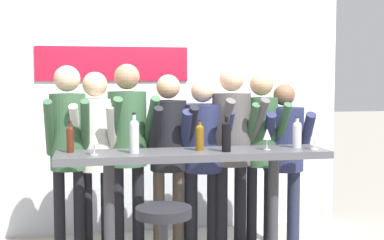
{
  "coord_description": "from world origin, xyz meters",
  "views": [
    {
      "loc": [
        -0.85,
        -4.29,
        1.66
      ],
      "look_at": [
        0.0,
        0.08,
        1.31
      ],
      "focal_mm": 50.0,
      "sensor_mm": 36.0,
      "label": 1
    }
  ],
  "objects_px": {
    "person_left": "(96,143)",
    "wine_bottle_0": "(226,135)",
    "person_center_left": "(128,138)",
    "person_far_right": "(261,139)",
    "wine_bottle_2": "(70,138)",
    "person_rightmost": "(284,148)",
    "wine_bottle_4": "(200,136)",
    "wine_glass_1": "(94,139)",
    "person_far_left": "(68,140)",
    "person_right": "(232,138)",
    "wine_bottle_1": "(134,135)",
    "wine_bottle_3": "(297,133)",
    "wine_glass_2": "(315,135)",
    "tasting_table": "(194,174)",
    "person_center": "(169,144)",
    "person_center_right": "(203,148)",
    "wine_glass_0": "(267,135)"
  },
  "relations": [
    {
      "from": "person_left",
      "to": "wine_bottle_4",
      "type": "xyz_separation_m",
      "value": [
        0.84,
        -0.57,
        0.1
      ]
    },
    {
      "from": "person_center",
      "to": "person_right",
      "type": "distance_m",
      "value": 0.59
    },
    {
      "from": "person_right",
      "to": "wine_bottle_1",
      "type": "relative_size",
      "value": 5.4
    },
    {
      "from": "person_center_left",
      "to": "wine_bottle_2",
      "type": "height_order",
      "value": "person_center_left"
    },
    {
      "from": "person_left",
      "to": "wine_bottle_0",
      "type": "height_order",
      "value": "person_left"
    },
    {
      "from": "wine_bottle_0",
      "to": "wine_bottle_1",
      "type": "bearing_deg",
      "value": 175.76
    },
    {
      "from": "person_right",
      "to": "wine_bottle_4",
      "type": "bearing_deg",
      "value": -142.05
    },
    {
      "from": "person_center_left",
      "to": "person_rightmost",
      "type": "xyz_separation_m",
      "value": [
        1.49,
        -0.03,
        -0.13
      ]
    },
    {
      "from": "person_center_right",
      "to": "wine_bottle_0",
      "type": "xyz_separation_m",
      "value": [
        0.06,
        -0.62,
        0.18
      ]
    },
    {
      "from": "person_rightmost",
      "to": "person_left",
      "type": "bearing_deg",
      "value": -173.4
    },
    {
      "from": "person_left",
      "to": "wine_bottle_2",
      "type": "height_order",
      "value": "person_left"
    },
    {
      "from": "wine_bottle_3",
      "to": "person_left",
      "type": "bearing_deg",
      "value": 161.98
    },
    {
      "from": "wine_glass_0",
      "to": "wine_bottle_0",
      "type": "bearing_deg",
      "value": -172.46
    },
    {
      "from": "person_right",
      "to": "wine_bottle_2",
      "type": "height_order",
      "value": "person_right"
    },
    {
      "from": "tasting_table",
      "to": "person_rightmost",
      "type": "distance_m",
      "value": 1.14
    },
    {
      "from": "wine_bottle_3",
      "to": "wine_glass_1",
      "type": "relative_size",
      "value": 1.53
    },
    {
      "from": "person_rightmost",
      "to": "wine_glass_1",
      "type": "bearing_deg",
      "value": -153.35
    },
    {
      "from": "person_center_left",
      "to": "wine_bottle_4",
      "type": "distance_m",
      "value": 0.79
    },
    {
      "from": "tasting_table",
      "to": "person_center_right",
      "type": "xyz_separation_m",
      "value": [
        0.19,
        0.53,
        0.14
      ]
    },
    {
      "from": "person_far_left",
      "to": "wine_glass_2",
      "type": "distance_m",
      "value": 2.13
    },
    {
      "from": "person_right",
      "to": "wine_bottle_3",
      "type": "distance_m",
      "value": 0.65
    },
    {
      "from": "wine_glass_1",
      "to": "wine_glass_2",
      "type": "height_order",
      "value": "same"
    },
    {
      "from": "wine_bottle_2",
      "to": "tasting_table",
      "type": "bearing_deg",
      "value": -5.35
    },
    {
      "from": "person_center_left",
      "to": "person_far_right",
      "type": "xyz_separation_m",
      "value": [
        1.26,
        -0.05,
        -0.04
      ]
    },
    {
      "from": "wine_glass_2",
      "to": "tasting_table",
      "type": "bearing_deg",
      "value": 173.97
    },
    {
      "from": "person_far_left",
      "to": "wine_bottle_3",
      "type": "distance_m",
      "value": 2.0
    },
    {
      "from": "wine_bottle_1",
      "to": "wine_bottle_2",
      "type": "xyz_separation_m",
      "value": [
        -0.51,
        0.13,
        -0.03
      ]
    },
    {
      "from": "person_center_left",
      "to": "person_center",
      "type": "xyz_separation_m",
      "value": [
        0.37,
        -0.06,
        -0.06
      ]
    },
    {
      "from": "person_left",
      "to": "wine_bottle_1",
      "type": "distance_m",
      "value": 0.7
    },
    {
      "from": "person_left",
      "to": "wine_bottle_0",
      "type": "relative_size",
      "value": 5.76
    },
    {
      "from": "person_left",
      "to": "person_rightmost",
      "type": "relative_size",
      "value": 1.07
    },
    {
      "from": "wine_bottle_1",
      "to": "wine_bottle_3",
      "type": "bearing_deg",
      "value": 2.63
    },
    {
      "from": "person_rightmost",
      "to": "wine_bottle_2",
      "type": "bearing_deg",
      "value": -159.57
    },
    {
      "from": "person_center_right",
      "to": "person_right",
      "type": "relative_size",
      "value": 0.93
    },
    {
      "from": "person_right",
      "to": "wine_glass_2",
      "type": "height_order",
      "value": "person_right"
    },
    {
      "from": "person_left",
      "to": "person_rightmost",
      "type": "height_order",
      "value": "person_left"
    },
    {
      "from": "person_left",
      "to": "person_far_right",
      "type": "distance_m",
      "value": 1.55
    },
    {
      "from": "wine_bottle_2",
      "to": "person_center_left",
      "type": "bearing_deg",
      "value": 44.1
    },
    {
      "from": "person_far_left",
      "to": "person_right",
      "type": "distance_m",
      "value": 1.49
    },
    {
      "from": "person_center_right",
      "to": "wine_bottle_0",
      "type": "bearing_deg",
      "value": -82.61
    },
    {
      "from": "person_left",
      "to": "wine_bottle_2",
      "type": "xyz_separation_m",
      "value": [
        -0.21,
        -0.49,
        0.1
      ]
    },
    {
      "from": "person_far_left",
      "to": "wine_bottle_3",
      "type": "bearing_deg",
      "value": -14.3
    },
    {
      "from": "person_rightmost",
      "to": "wine_bottle_4",
      "type": "relative_size",
      "value": 6.27
    },
    {
      "from": "person_center_right",
      "to": "wine_glass_2",
      "type": "height_order",
      "value": "person_center_right"
    },
    {
      "from": "person_center",
      "to": "person_left",
      "type": "bearing_deg",
      "value": 169.41
    },
    {
      "from": "person_far_right",
      "to": "wine_bottle_0",
      "type": "bearing_deg",
      "value": -128.62
    },
    {
      "from": "tasting_table",
      "to": "wine_bottle_1",
      "type": "distance_m",
      "value": 0.6
    },
    {
      "from": "person_far_left",
      "to": "person_left",
      "type": "relative_size",
      "value": 1.03
    },
    {
      "from": "wine_bottle_1",
      "to": "wine_glass_2",
      "type": "xyz_separation_m",
      "value": [
        1.51,
        -0.07,
        -0.02
      ]
    },
    {
      "from": "wine_glass_1",
      "to": "person_far_left",
      "type": "bearing_deg",
      "value": 110.87
    }
  ]
}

